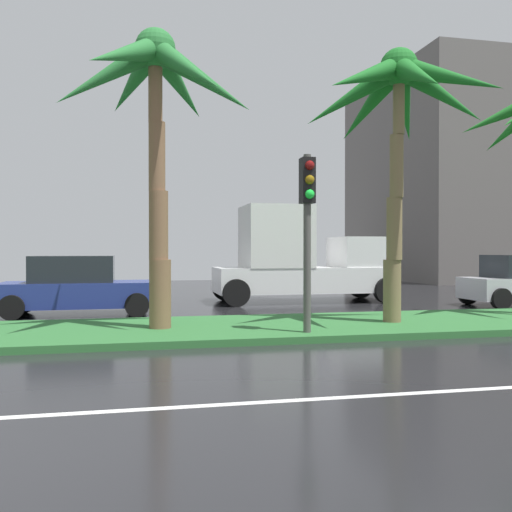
# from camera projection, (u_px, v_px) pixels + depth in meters

# --- Properties ---
(ground_plane) EXTENTS (90.00, 42.00, 0.10)m
(ground_plane) POSITION_uv_depth(u_px,v_px,m) (44.00, 334.00, 13.06)
(ground_plane) COLOR black
(median_strip) EXTENTS (85.50, 4.00, 0.15)m
(median_strip) POSITION_uv_depth(u_px,v_px,m) (37.00, 335.00, 12.09)
(median_strip) COLOR #2D6B33
(median_strip) RESTS_ON ground_plane
(palm_tree_centre) EXTENTS (4.61, 4.49, 6.66)m
(palm_tree_centre) POSITION_uv_depth(u_px,v_px,m) (156.00, 93.00, 12.52)
(palm_tree_centre) COLOR brown
(palm_tree_centre) RESTS_ON median_strip
(palm_tree_centre_right) EXTENTS (4.70, 4.68, 6.56)m
(palm_tree_centre_right) POSITION_uv_depth(u_px,v_px,m) (399.00, 102.00, 13.42)
(palm_tree_centre_right) COLOR olive
(palm_tree_centre_right) RESTS_ON median_strip
(traffic_signal_median_right) EXTENTS (0.28, 0.43, 3.75)m
(traffic_signal_median_right) POSITION_uv_depth(u_px,v_px,m) (307.00, 210.00, 11.86)
(traffic_signal_median_right) COLOR #4C4C47
(traffic_signal_median_right) RESTS_ON median_strip
(car_in_traffic_third) EXTENTS (4.30, 2.02, 1.72)m
(car_in_traffic_third) POSITION_uv_depth(u_px,v_px,m) (77.00, 287.00, 16.33)
(car_in_traffic_third) COLOR navy
(car_in_traffic_third) RESTS_ON ground_plane
(box_truck_lead) EXTENTS (6.40, 2.64, 3.46)m
(box_truck_lead) POSITION_uv_depth(u_px,v_px,m) (302.00, 259.00, 20.39)
(box_truck_lead) COLOR white
(box_truck_lead) RESTS_ON ground_plane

